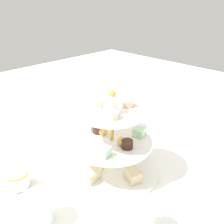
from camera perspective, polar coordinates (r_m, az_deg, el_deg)
The scene contains 8 objects.
ground_plane at distance 0.76m, azimuth 0.00°, elevation -12.75°, with size 2.40×2.40×0.00m, color white.
tiered_serving_stand at distance 0.71m, azimuth -0.04°, elevation -7.89°, with size 0.27×0.27×0.25m.
water_glass_tall_right at distance 0.93m, azimuth 0.42°, elevation -0.24°, with size 0.07×0.07×0.13m, color silver.
water_glass_short_left at distance 0.62m, azimuth -16.17°, elevation -20.04°, with size 0.06×0.06×0.07m, color silver.
teacup_with_saucer at distance 0.73m, azimuth -20.32°, elevation -14.16°, with size 0.09×0.09×0.05m.
butter_knife_left at distance 0.84m, azimuth 20.54°, elevation -10.10°, with size 0.17×0.01×0.00m, color silver.
butter_knife_right at distance 0.91m, azimuth -16.60°, elevation -6.66°, with size 0.17×0.01×0.00m, color silver.
water_glass_mid_back at distance 0.58m, azimuth 6.35°, elevation -22.37°, with size 0.06×0.06×0.08m, color silver.
Camera 1 is at (0.42, 0.42, 0.47)m, focal length 40.77 mm.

